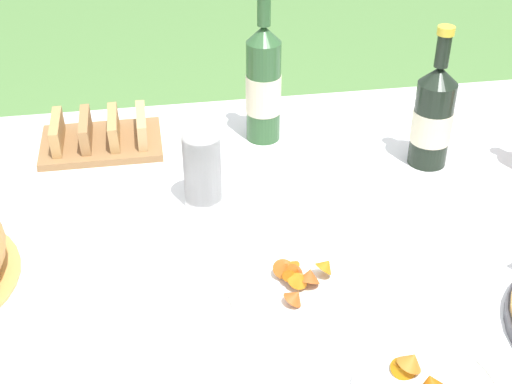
{
  "coord_description": "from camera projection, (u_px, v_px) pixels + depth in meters",
  "views": [
    {
      "loc": [
        -0.13,
        -0.96,
        1.5
      ],
      "look_at": [
        0.04,
        0.12,
        0.79
      ],
      "focal_mm": 50.0,
      "sensor_mm": 36.0,
      "label": 1
    }
  ],
  "objects": [
    {
      "name": "tablecloth",
      "position": [
        242.0,
        266.0,
        1.24
      ],
      "size": [
        1.9,
        1.25,
        0.1
      ],
      "color": "white",
      "rests_on": "garden_table"
    },
    {
      "name": "snack_plate_near",
      "position": [
        299.0,
        287.0,
        1.15
      ],
      "size": [
        0.23,
        0.23,
        0.05
      ],
      "color": "white",
      "rests_on": "tablecloth"
    },
    {
      "name": "cider_bottle_green",
      "position": [
        263.0,
        84.0,
        1.53
      ],
      "size": [
        0.08,
        0.08,
        0.34
      ],
      "color": "#2D562D",
      "rests_on": "tablecloth"
    },
    {
      "name": "garden_table",
      "position": [
        242.0,
        285.0,
        1.26
      ],
      "size": [
        1.89,
        1.24,
        0.72
      ],
      "color": "brown",
      "rests_on": "ground_plane"
    },
    {
      "name": "bread_board",
      "position": [
        101.0,
        137.0,
        1.55
      ],
      "size": [
        0.26,
        0.18,
        0.07
      ],
      "color": "olive",
      "rests_on": "tablecloth"
    },
    {
      "name": "cup_stack",
      "position": [
        202.0,
        167.0,
        1.33
      ],
      "size": [
        0.07,
        0.07,
        0.16
      ],
      "color": "white",
      "rests_on": "tablecloth"
    },
    {
      "name": "juice_bottle_red",
      "position": [
        433.0,
        116.0,
        1.45
      ],
      "size": [
        0.08,
        0.08,
        0.3
      ],
      "color": "black",
      "rests_on": "tablecloth"
    }
  ]
}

